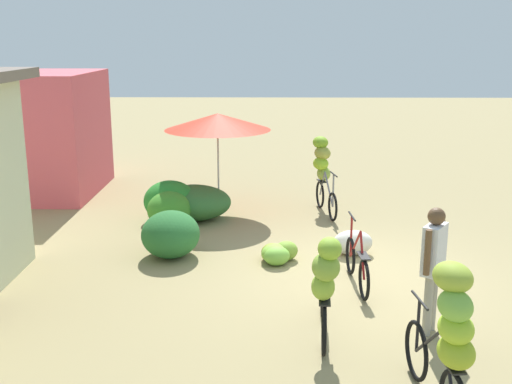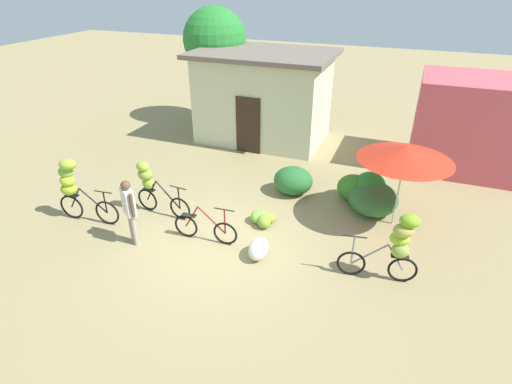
{
  "view_description": "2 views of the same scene",
  "coord_description": "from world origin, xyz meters",
  "views": [
    {
      "loc": [
        -9.39,
        1.47,
        3.74
      ],
      "look_at": [
        0.71,
        1.62,
        1.21
      ],
      "focal_mm": 43.65,
      "sensor_mm": 36.0,
      "label": 1
    },
    {
      "loc": [
        3.68,
        -7.01,
        5.81
      ],
      "look_at": [
        0.49,
        1.11,
        0.98
      ],
      "focal_mm": 28.38,
      "sensor_mm": 36.0,
      "label": 2
    }
  ],
  "objects": [
    {
      "name": "bicycle_center_loaded",
      "position": [
        -0.4,
        0.05,
        0.34
      ],
      "size": [
        1.64,
        0.18,
        0.98
      ],
      "color": "black",
      "rests_on": "ground"
    },
    {
      "name": "hedge_bush_front_left",
      "position": [
        0.87,
        3.11,
        0.4
      ],
      "size": [
        1.14,
        1.01,
        0.81
      ],
      "primitive_type": "ellipsoid",
      "color": "#29692F",
      "rests_on": "ground"
    },
    {
      "name": "hedge_bush_mid",
      "position": [
        3.0,
        3.43,
        0.43
      ],
      "size": [
        0.92,
        1.1,
        0.86
      ],
      "primitive_type": "ellipsoid",
      "color": "#287E2A",
      "rests_on": "ground"
    },
    {
      "name": "produce_sack",
      "position": [
        1.02,
        -0.08,
        0.22
      ],
      "size": [
        0.51,
        0.74,
        0.44
      ],
      "primitive_type": "ellipsoid",
      "rotation": [
        0.0,
        0.0,
        1.67
      ],
      "color": "silver",
      "rests_on": "ground"
    },
    {
      "name": "shop_pink",
      "position": [
        5.47,
        6.98,
        1.46
      ],
      "size": [
        3.2,
        2.8,
        2.92
      ],
      "primitive_type": "cube",
      "color": "#D4515D",
      "rests_on": "ground"
    },
    {
      "name": "bicycle_by_shop",
      "position": [
        3.91,
        0.21,
        0.98
      ],
      "size": [
        1.64,
        0.49,
        1.62
      ],
      "color": "black",
      "rests_on": "ground"
    },
    {
      "name": "banana_pile_on_ground",
      "position": [
        0.62,
        1.25,
        0.16
      ],
      "size": [
        0.76,
        0.79,
        0.34
      ],
      "color": "olive",
      "rests_on": "ground"
    },
    {
      "name": "market_umbrella",
      "position": [
        3.76,
        2.48,
        1.98
      ],
      "size": [
        2.27,
        2.27,
        2.16
      ],
      "color": "beige",
      "rests_on": "ground"
    },
    {
      "name": "bicycle_leftmost",
      "position": [
        -3.94,
        -0.3,
        1.01
      ],
      "size": [
        1.74,
        0.47,
        1.71
      ],
      "color": "black",
      "rests_on": "ground"
    },
    {
      "name": "hedge_bush_front_right",
      "position": [
        2.57,
        3.39,
        0.37
      ],
      "size": [
        0.92,
        0.88,
        0.73
      ],
      "primitive_type": "ellipsoid",
      "color": "#3B8427",
      "rests_on": "ground"
    },
    {
      "name": "bicycle_near_pile",
      "position": [
        -2.33,
        0.73,
        0.86
      ],
      "size": [
        1.69,
        0.37,
        1.47
      ],
      "color": "black",
      "rests_on": "ground"
    },
    {
      "name": "person_vendor",
      "position": [
        -1.94,
        -0.66,
        1.03
      ],
      "size": [
        0.5,
        0.39,
        1.68
      ],
      "color": "gray",
      "rests_on": "ground"
    },
    {
      "name": "hedge_bush_by_door",
      "position": [
        3.18,
        2.97,
        0.36
      ],
      "size": [
        1.32,
        1.58,
        0.72
      ],
      "primitive_type": "ellipsoid",
      "color": "#32662F",
      "rests_on": "ground"
    },
    {
      "name": "ground_plane",
      "position": [
        0.0,
        0.0,
        0.0
      ],
      "size": [
        60.0,
        60.0,
        0.0
      ],
      "primitive_type": "plane",
      "color": "#99885B"
    }
  ]
}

